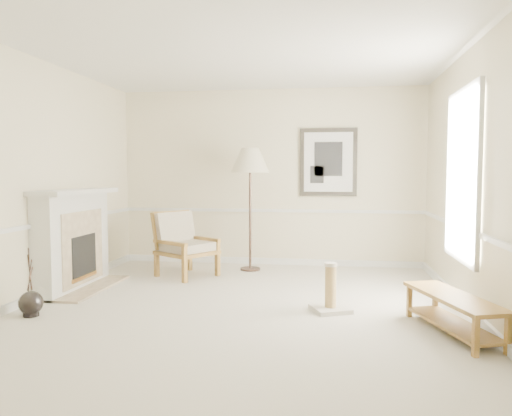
{
  "coord_description": "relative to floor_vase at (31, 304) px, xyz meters",
  "views": [
    {
      "loc": [
        0.99,
        -5.48,
        1.52
      ],
      "look_at": [
        0.07,
        0.7,
        1.08
      ],
      "focal_mm": 35.0,
      "sensor_mm": 36.0,
      "label": 1
    }
  ],
  "objects": [
    {
      "name": "floor_vase",
      "position": [
        0.0,
        0.0,
        0.0
      ],
      "size": [
        0.25,
        0.25,
        0.74
      ],
      "rotation": [
        0.0,
        0.0,
        -0.3
      ],
      "color": "black",
      "rests_on": "ground"
    },
    {
      "name": "floor_lamp",
      "position": [
        1.9,
        2.86,
        1.53
      ],
      "size": [
        0.7,
        0.7,
        1.91
      ],
      "rotation": [
        0.0,
        0.0,
        0.18
      ],
      "color": "black",
      "rests_on": "ground"
    },
    {
      "name": "armchair",
      "position": [
        0.97,
        2.31,
        0.38
      ],
      "size": [
        1.03,
        1.02,
        0.95
      ],
      "rotation": [
        0.0,
        0.0,
        0.99
      ],
      "color": "olive",
      "rests_on": "ground"
    },
    {
      "name": "fireplace",
      "position": [
        -0.19,
        1.28,
        0.51
      ],
      "size": [
        0.64,
        1.64,
        1.31
      ],
      "color": "white",
      "rests_on": "ground"
    },
    {
      "name": "bench",
      "position": [
        4.3,
        0.06,
        0.11
      ],
      "size": [
        0.76,
        1.35,
        0.37
      ],
      "rotation": [
        0.0,
        0.0,
        0.31
      ],
      "color": "olive",
      "rests_on": "ground"
    },
    {
      "name": "ground",
      "position": [
        2.15,
        0.68,
        -0.14
      ],
      "size": [
        5.5,
        5.5,
        0.0
      ],
      "primitive_type": "plane",
      "color": "silver",
      "rests_on": "ground"
    },
    {
      "name": "scratching_post",
      "position": [
        3.15,
        0.67,
        0.03
      ],
      "size": [
        0.5,
        0.5,
        0.54
      ],
      "rotation": [
        0.0,
        0.0,
        0.41
      ],
      "color": "silver",
      "rests_on": "ground"
    },
    {
      "name": "room",
      "position": [
        2.29,
        0.75,
        1.73
      ],
      "size": [
        5.04,
        5.54,
        2.92
      ],
      "color": "beige",
      "rests_on": "ground"
    }
  ]
}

